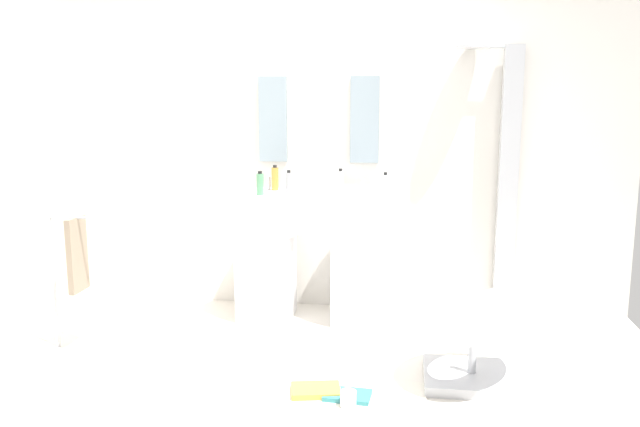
# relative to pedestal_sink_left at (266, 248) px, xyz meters

# --- Properties ---
(ground_plane) EXTENTS (4.80, 3.60, 0.04)m
(ground_plane) POSITION_rel_pedestal_sink_left_xyz_m (0.36, -1.26, -0.56)
(ground_plane) COLOR silver
(rear_partition) EXTENTS (4.80, 0.10, 2.60)m
(rear_partition) POSITION_rel_pedestal_sink_left_xyz_m (0.36, 0.39, 0.76)
(rear_partition) COLOR silver
(rear_partition) RESTS_ON ground_plane
(pedestal_sink_left) EXTENTS (0.51, 0.51, 1.07)m
(pedestal_sink_left) POSITION_rel_pedestal_sink_left_xyz_m (0.00, 0.00, 0.00)
(pedestal_sink_left) COLOR white
(pedestal_sink_left) RESTS_ON ground_plane
(pedestal_sink_right) EXTENTS (0.51, 0.51, 1.07)m
(pedestal_sink_right) POSITION_rel_pedestal_sink_left_xyz_m (0.72, 0.00, 0.00)
(pedestal_sink_right) COLOR white
(pedestal_sink_right) RESTS_ON ground_plane
(vanity_mirror_left) EXTENTS (0.22, 0.03, 0.66)m
(vanity_mirror_left) POSITION_rel_pedestal_sink_left_xyz_m (0.00, 0.32, 0.96)
(vanity_mirror_left) COLOR #8C9EA8
(vanity_mirror_right) EXTENTS (0.22, 0.03, 0.66)m
(vanity_mirror_right) POSITION_rel_pedestal_sink_left_xyz_m (0.72, 0.32, 0.96)
(vanity_mirror_right) COLOR #8C9EA8
(shower_column) EXTENTS (0.49, 0.24, 2.05)m
(shower_column) POSITION_rel_pedestal_sink_left_xyz_m (1.79, 0.26, 0.54)
(shower_column) COLOR #B7BABF
(shower_column) RESTS_ON ground_plane
(lounge_chair) EXTENTS (1.03, 1.03, 0.65)m
(lounge_chair) POSITION_rel_pedestal_sink_left_xyz_m (1.46, -1.00, -0.19)
(lounge_chair) COLOR #B7BABF
(lounge_chair) RESTS_ON ground_plane
(towel_rack) EXTENTS (0.37, 0.22, 0.95)m
(towel_rack) POSITION_rel_pedestal_sink_left_xyz_m (-1.13, -0.80, 0.09)
(towel_rack) COLOR #B7BABF
(towel_rack) RESTS_ON ground_plane
(area_rug) EXTENTS (1.00, 0.62, 0.01)m
(area_rug) POSITION_rel_pedestal_sink_left_xyz_m (0.69, -1.38, -0.53)
(area_rug) COLOR white
(area_rug) RESTS_ON ground_plane
(magazine_teal) EXTENTS (0.27, 0.20, 0.02)m
(magazine_teal) POSITION_rel_pedestal_sink_left_xyz_m (0.75, -1.32, -0.52)
(magazine_teal) COLOR teal
(magazine_teal) RESTS_ON area_rug
(magazine_ochre) EXTENTS (0.31, 0.24, 0.03)m
(magazine_ochre) POSITION_rel_pedestal_sink_left_xyz_m (0.56, -1.29, -0.51)
(magazine_ochre) COLOR gold
(magazine_ochre) RESTS_ON area_rug
(coffee_mug) EXTENTS (0.09, 0.09, 0.09)m
(coffee_mug) POSITION_rel_pedestal_sink_left_xyz_m (0.76, -1.43, -0.48)
(coffee_mug) COLOR white
(coffee_mug) RESTS_ON area_rug
(soap_bottle_green) EXTENTS (0.05, 0.05, 0.18)m
(soap_bottle_green) POSITION_rel_pedestal_sink_left_xyz_m (-0.01, -0.14, 0.51)
(soap_bottle_green) COLOR #59996B
(soap_bottle_green) RESTS_ON pedestal_sink_left
(soap_bottle_clear) EXTENTS (0.05, 0.05, 0.16)m
(soap_bottle_clear) POSITION_rel_pedestal_sink_left_xyz_m (0.89, 0.04, 0.50)
(soap_bottle_clear) COLOR silver
(soap_bottle_clear) RESTS_ON pedestal_sink_right
(soap_bottle_amber) EXTENTS (0.05, 0.05, 0.19)m
(soap_bottle_amber) POSITION_rel_pedestal_sink_left_xyz_m (0.05, 0.11, 0.52)
(soap_bottle_amber) COLOR #C68C38
(soap_bottle_amber) RESTS_ON pedestal_sink_left
(soap_bottle_white) EXTENTS (0.05, 0.05, 0.18)m
(soap_bottle_white) POSITION_rel_pedestal_sink_left_xyz_m (0.56, 0.07, 0.51)
(soap_bottle_white) COLOR white
(soap_bottle_white) RESTS_ON pedestal_sink_right
(soap_bottle_grey) EXTENTS (0.05, 0.05, 0.16)m
(soap_bottle_grey) POSITION_rel_pedestal_sink_left_xyz_m (0.17, 0.04, 0.51)
(soap_bottle_grey) COLOR #99999E
(soap_bottle_grey) RESTS_ON pedestal_sink_left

